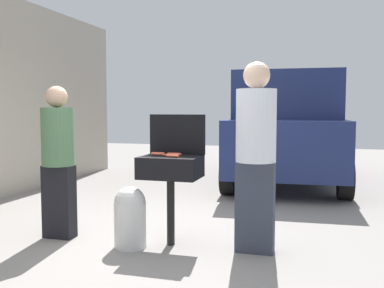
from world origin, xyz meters
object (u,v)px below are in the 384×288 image
Objects in this scene: hot_dog_3 at (174,154)px; parked_minivan at (287,128)px; bbq_grill at (171,170)px; hot_dog_2 at (157,154)px; propane_tank at (130,216)px; hot_dog_0 at (173,156)px; hot_dog_4 at (159,153)px; hot_dog_7 at (175,154)px; hot_dog_6 at (173,155)px; hot_dog_1 at (173,156)px; person_left at (58,156)px; hot_dog_5 at (169,155)px; person_right at (256,150)px.

parked_minivan is at bearing 78.46° from hot_dog_3.
hot_dog_2 reaches higher than bbq_grill.
parked_minivan is at bearing 74.86° from propane_tank.
hot_dog_0 is 1.00× the size of hot_dog_4.
hot_dog_4 is (-0.01, 0.07, 0.00)m from hot_dog_2.
hot_dog_7 is at bearing -11.11° from hot_dog_4.
hot_dog_6 is at bearing 18.69° from bbq_grill.
hot_dog_0 is (0.06, -0.10, 0.16)m from bbq_grill.
hot_dog_2 is (-0.16, 0.05, 0.16)m from bbq_grill.
hot_dog_1 is at bearing 76.39° from parked_minivan.
person_left is at bearing 173.13° from propane_tank.
hot_dog_5 is 1.00× the size of hot_dog_7.
hot_dog_7 is (-0.03, 0.18, 0.00)m from hot_dog_0.
hot_dog_0 is 1.00× the size of hot_dog_3.
hot_dog_0 is at bearing 76.60° from parked_minivan.
hot_dog_4 is 0.08× the size of person_left.
bbq_grill is 4.39m from parked_minivan.
hot_dog_1 is 1.00× the size of hot_dog_5.
hot_dog_1 reaches higher than bbq_grill.
hot_dog_2 is at bearing 161.89° from bbq_grill.
parked_minivan reaches higher than hot_dog_1.
person_left is (-0.88, 0.11, 0.56)m from propane_tank.
hot_dog_0 is 0.18m from hot_dog_7.
hot_dog_0 is 1.00× the size of hot_dog_5.
hot_dog_3 is 0.08× the size of person_left.
hot_dog_5 is at bearing 133.46° from hot_dog_0.
hot_dog_1 is 1.00× the size of hot_dog_6.
hot_dog_4 is 0.20m from hot_dog_7.
person_right is (1.22, 0.22, 0.67)m from propane_tank.
bbq_grill is 0.18m from hot_dog_7.
hot_dog_4 is 0.03× the size of parked_minivan.
hot_dog_2 is 0.19m from hot_dog_7.
person_left reaches higher than bbq_grill.
person_left is (-1.08, -0.15, -0.04)m from hot_dog_2.
person_left is at bearing -172.28° from hot_dog_7.
parked_minivan reaches higher than hot_dog_5.
hot_dog_4 is 0.71m from propane_tank.
person_left is 0.36× the size of parked_minivan.
person_right reaches higher than person_left.
parked_minivan is at bearing 78.75° from hot_dog_5.
hot_dog_6 reaches higher than propane_tank.
person_right is at bearing -1.59° from hot_dog_2.
bbq_grill is 7.02× the size of hot_dog_4.
hot_dog_1 is at bearing -54.41° from bbq_grill.
hot_dog_1 and hot_dog_5 have the same top height.
bbq_grill is 0.16m from hot_dog_6.
person_right is at bearing 10.34° from propane_tank.
hot_dog_1 is 1.00× the size of hot_dog_4.
hot_dog_4 reaches higher than propane_tank.
hot_dog_3 is 0.87m from person_right.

